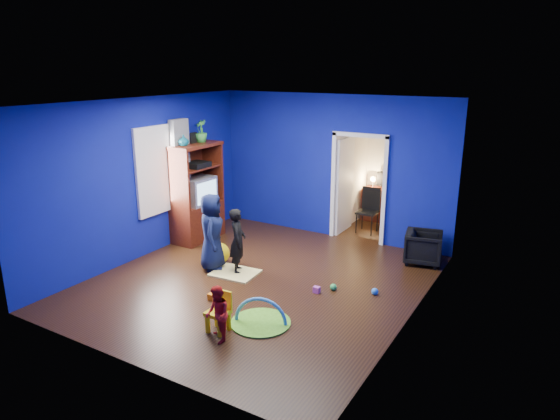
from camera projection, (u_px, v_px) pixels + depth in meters
The scene contains 32 objects.
floor at pixel (259, 282), 8.22m from camera, with size 5.00×5.50×0.01m, color black.
ceiling at pixel (256, 103), 7.41m from camera, with size 5.00×5.50×0.01m, color white.
wall_back at pixel (332, 167), 10.08m from camera, with size 5.00×0.02×2.90m, color navy.
wall_front at pixel (122, 251), 5.54m from camera, with size 5.00×0.02×2.90m, color navy.
wall_left at pixel (142, 179), 9.04m from camera, with size 0.02×5.50×2.90m, color navy.
wall_right at pixel (416, 221), 6.59m from camera, with size 0.02×5.50×2.90m, color navy.
alcove at pixel (375, 172), 10.57m from camera, with size 1.00×1.75×2.50m, color silver, non-canonical shape.
armchair at pixel (424, 247), 8.93m from camera, with size 0.63×0.65×0.59m, color black.
child_black at pixel (238, 241), 8.45m from camera, with size 0.41×0.27×1.13m, color black.
child_navy at pixel (212, 232), 8.58m from camera, with size 0.66×0.43×1.35m, color #10133B.
toddler_red at pixel (217, 314), 6.36m from camera, with size 0.37×0.29×0.76m, color #B51323.
vase at pixel (184, 140), 9.43m from camera, with size 0.20×0.20×0.21m, color #0B4C5D.
potted_plant at pixel (201, 131), 9.83m from camera, with size 0.25×0.25×0.44m, color #2E8030.
tv_armoire at pixel (196, 192), 9.99m from camera, with size 0.58×1.14×1.96m, color #3A0F09.
crt_tv at pixel (198, 191), 9.95m from camera, with size 0.46×0.70×0.54m, color silver.
yellow_blanket at pixel (235, 273), 8.53m from camera, with size 0.75×0.60×0.03m, color #F2E07A.
hopper_ball at pixel (219, 253), 8.95m from camera, with size 0.38×0.38×0.38m, color yellow.
kid_chair at pixel (218, 314), 6.63m from camera, with size 0.28×0.28×0.50m, color yellow.
play_mat at pixel (261, 323), 6.90m from camera, with size 0.84×0.84×0.02m, color green.
toy_arch at pixel (261, 322), 6.89m from camera, with size 0.75×0.75×0.05m, color #3F8CD8.
window_left at pixel (156, 170), 9.29m from camera, with size 0.03×0.95×1.55m, color white.
curtain at pixel (182, 181), 9.77m from camera, with size 0.14×0.42×2.40m, color slate.
doorway at pixel (359, 190), 9.90m from camera, with size 1.16×0.10×2.10m, color white.
study_desk at pixel (383, 205), 11.34m from camera, with size 0.88×0.44×0.75m, color #3D140A.
desk_monitor at pixel (386, 179), 11.28m from camera, with size 0.40×0.05×0.32m, color black.
desk_lamp at pixel (373, 179), 11.37m from camera, with size 0.14×0.14×0.14m, color #FFD88C.
folding_chair at pixel (367, 212), 10.52m from camera, with size 0.40×0.40×0.92m, color black.
book_shelf at pixel (389, 132), 10.97m from camera, with size 0.88×0.24×0.04m, color white.
toy_0 at pixel (375, 291), 7.75m from camera, with size 0.11×0.11×0.11m, color blue.
toy_1 at pixel (211, 297), 7.57m from camera, with size 0.10×0.08×0.10m, color orange.
toy_2 at pixel (333, 287), 7.90m from camera, with size 0.11×0.11×0.11m, color green.
toy_3 at pixel (317, 290), 7.81m from camera, with size 0.10×0.08×0.10m, color #C048A7.
Camera 1 is at (4.16, -6.32, 3.44)m, focal length 32.00 mm.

